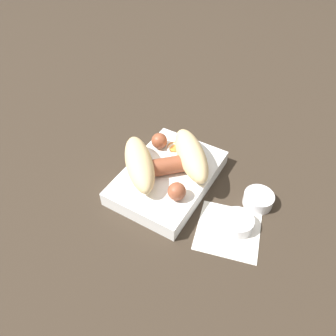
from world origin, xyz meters
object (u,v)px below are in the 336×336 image
Objects in this scene: food_tray at (168,177)px; condiment_cup_near at (237,223)px; sausage at (167,164)px; bread_roll at (166,159)px; condiment_cup_far at (258,200)px.

food_tray reaches higher than condiment_cup_near.
bread_roll is at bearing -107.87° from sausage.
food_tray is 1.68× the size of sausage.
condiment_cup_near is (0.03, 0.16, -0.04)m from sausage.
condiment_cup_near is at bearing 78.28° from bread_roll.
food_tray is at bearing -100.68° from condiment_cup_near.
food_tray is 0.03m from sausage.
bread_roll is at bearing -119.81° from food_tray.
bread_roll is 0.18m from condiment_cup_far.
bread_roll is 1.58× the size of sausage.
condiment_cup_far is (-0.04, 0.17, -0.00)m from food_tray.
condiment_cup_near is 1.00× the size of condiment_cup_far.
sausage reaches higher than condiment_cup_near.
food_tray is 4.05× the size of condiment_cup_far.
food_tray reaches higher than condiment_cup_far.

